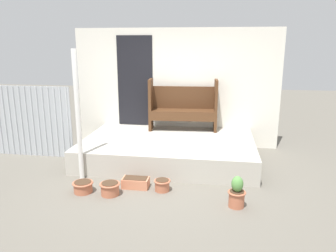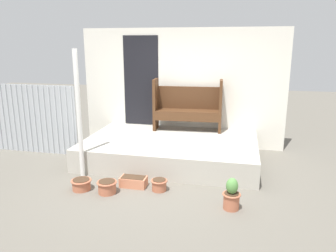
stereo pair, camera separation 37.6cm
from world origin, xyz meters
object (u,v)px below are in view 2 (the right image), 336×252
at_px(support_post, 79,115).
at_px(flower_pot_right, 159,184).
at_px(flower_pot_middle, 107,186).
at_px(planter_box_rect, 134,182).
at_px(bench, 188,105).
at_px(flower_pot_left, 81,184).
at_px(flower_pot_far_right, 232,196).

bearing_deg(support_post, flower_pot_right, -10.30).
distance_m(support_post, flower_pot_middle, 1.31).
bearing_deg(planter_box_rect, flower_pot_right, -7.06).
height_order(support_post, planter_box_rect, support_post).
bearing_deg(support_post, flower_pot_middle, -37.85).
height_order(bench, flower_pot_left, bench).
distance_m(flower_pot_left, flower_pot_middle, 0.45).
relative_size(flower_pot_middle, planter_box_rect, 0.74).
distance_m(support_post, planter_box_rect, 1.44).
bearing_deg(bench, flower_pot_middle, -112.83).
bearing_deg(flower_pot_left, flower_pot_far_right, -2.81).
relative_size(flower_pot_left, flower_pot_far_right, 0.70).
xyz_separation_m(flower_pot_middle, flower_pot_far_right, (1.91, -0.09, 0.09)).
bearing_deg(bench, support_post, -132.14).
relative_size(support_post, flower_pot_right, 8.20).
xyz_separation_m(flower_pot_right, planter_box_rect, (-0.45, 0.06, -0.02)).
bearing_deg(flower_pot_middle, bench, 70.86).
height_order(flower_pot_far_right, planter_box_rect, flower_pot_far_right).
bearing_deg(flower_pot_left, support_post, 114.72).
bearing_deg(flower_pot_middle, flower_pot_far_right, -2.77).
xyz_separation_m(bench, flower_pot_middle, (-0.86, -2.47, -0.87)).
relative_size(bench, flower_pot_right, 5.51).
relative_size(support_post, flower_pot_middle, 6.91).
relative_size(support_post, bench, 1.49).
distance_m(flower_pot_far_right, planter_box_rect, 1.64).
bearing_deg(flower_pot_right, flower_pot_middle, -160.98).
distance_m(flower_pot_left, flower_pot_far_right, 2.36).
xyz_separation_m(bench, flower_pot_far_right, (1.05, -2.56, -0.77)).
bearing_deg(flower_pot_far_right, planter_box_rect, 165.37).
distance_m(bench, flower_pot_right, 2.37).
relative_size(flower_pot_left, flower_pot_right, 1.22).
bearing_deg(flower_pot_left, bench, 61.90).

